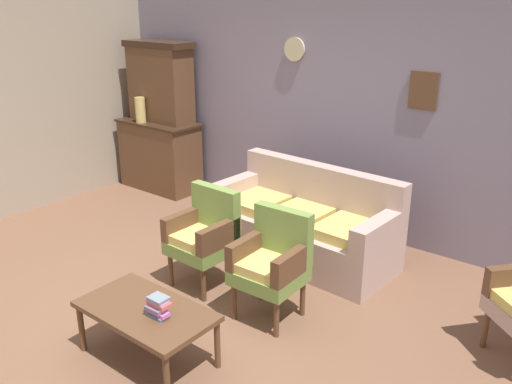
{
  "coord_description": "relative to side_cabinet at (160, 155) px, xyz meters",
  "views": [
    {
      "loc": [
        2.86,
        -2.46,
        2.5
      ],
      "look_at": [
        0.04,
        1.09,
        0.85
      ],
      "focal_mm": 37.88,
      "sensor_mm": 36.0,
      "label": 1
    }
  ],
  "objects": [
    {
      "name": "vase_on_cabinet",
      "position": [
        -0.13,
        -0.17,
        0.63
      ],
      "size": [
        0.13,
        0.13,
        0.33
      ],
      "primitive_type": "cylinder",
      "color": "#D1B969",
      "rests_on": "side_cabinet"
    },
    {
      "name": "armchair_by_doorway",
      "position": [
        2.3,
        -1.54,
        0.03
      ],
      "size": [
        0.53,
        0.5,
        0.9
      ],
      "color": "olive",
      "rests_on": "ground"
    },
    {
      "name": "coffee_table",
      "position": [
        2.74,
        -2.61,
        -0.09
      ],
      "size": [
        1.0,
        0.56,
        0.42
      ],
      "color": "brown",
      "rests_on": "ground"
    },
    {
      "name": "wall_back_with_decor",
      "position": [
        2.55,
        0.38,
        0.89
      ],
      "size": [
        6.4,
        0.09,
        2.7
      ],
      "color": "gray",
      "rests_on": "ground"
    },
    {
      "name": "ground_plane",
      "position": [
        2.54,
        -2.25,
        -0.47
      ],
      "size": [
        7.68,
        7.68,
        0.0
      ],
      "primitive_type": "plane",
      "color": "brown"
    },
    {
      "name": "floral_couch",
      "position": [
        2.69,
        -0.52,
        -0.14
      ],
      "size": [
        1.91,
        0.89,
        0.9
      ],
      "color": "tan",
      "rests_on": "ground"
    },
    {
      "name": "armchair_near_couch_end",
      "position": [
        3.09,
        -1.58,
        0.03
      ],
      "size": [
        0.54,
        0.51,
        0.9
      ],
      "color": "olive",
      "rests_on": "ground"
    },
    {
      "name": "cabinet_upper_hutch",
      "position": [
        0.0,
        0.08,
        0.98
      ],
      "size": [
        0.99,
        0.38,
        1.03
      ],
      "color": "brown",
      "rests_on": "side_cabinet"
    },
    {
      "name": "side_cabinet",
      "position": [
        0.0,
        0.0,
        0.0
      ],
      "size": [
        1.16,
        0.55,
        0.93
      ],
      "color": "brown",
      "rests_on": "ground"
    },
    {
      "name": "book_stack_on_table",
      "position": [
        2.88,
        -2.62,
        0.03
      ],
      "size": [
        0.17,
        0.12,
        0.15
      ],
      "color": "slate",
      "rests_on": "coffee_table"
    }
  ]
}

